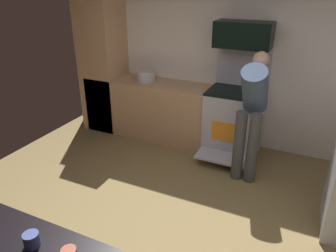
{
  "coord_description": "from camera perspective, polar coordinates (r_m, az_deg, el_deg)",
  "views": [
    {
      "loc": [
        1.25,
        -2.25,
        2.34
      ],
      "look_at": [
        0.06,
        0.3,
        1.05
      ],
      "focal_mm": 34.12,
      "sensor_mm": 36.0,
      "label": 1
    }
  ],
  "objects": [
    {
      "name": "cabinet_column",
      "position": [
        5.43,
        -11.42,
        10.4
      ],
      "size": [
        0.6,
        0.6,
        2.1
      ],
      "primitive_type": "cube",
      "color": "tan",
      "rests_on": "ground"
    },
    {
      "name": "stock_pot",
      "position": [
        5.03,
        -3.99,
        8.91
      ],
      "size": [
        0.29,
        0.29,
        0.16
      ],
      "primitive_type": "cylinder",
      "color": "silver",
      "rests_on": "lower_cabinet_run"
    },
    {
      "name": "lower_cabinet_run",
      "position": [
        5.11,
        -1.72,
        2.9
      ],
      "size": [
        2.4,
        0.6,
        0.9
      ],
      "primitive_type": "cube",
      "color": "tan",
      "rests_on": "ground"
    },
    {
      "name": "microwave",
      "position": [
        4.46,
        13.35,
        15.6
      ],
      "size": [
        0.74,
        0.38,
        0.34
      ],
      "primitive_type": "cube",
      "color": "black",
      "rests_on": "oven_range"
    },
    {
      "name": "oven_range",
      "position": [
        4.69,
        11.71,
        1.11
      ],
      "size": [
        0.76,
        0.97,
        1.52
      ],
      "color": "#B4B3C3",
      "rests_on": "ground"
    },
    {
      "name": "person_cook",
      "position": [
        3.98,
        14.74,
        2.98
      ],
      "size": [
        0.31,
        0.59,
        1.57
      ],
      "color": "#454545",
      "rests_on": "ground"
    },
    {
      "name": "mug_coffee",
      "position": [
        2.16,
        -23.2,
        -18.17
      ],
      "size": [
        0.09,
        0.09,
        0.09
      ],
      "primitive_type": "cylinder",
      "color": "#394986",
      "rests_on": "counter_island"
    },
    {
      "name": "ground_plane",
      "position": [
        3.49,
        -3.09,
        -17.81
      ],
      "size": [
        5.2,
        4.8,
        0.02
      ],
      "primitive_type": "cube",
      "color": "olive"
    },
    {
      "name": "wall_back",
      "position": [
        4.87,
        9.85,
        11.94
      ],
      "size": [
        5.2,
        0.12,
        2.6
      ],
      "primitive_type": "cube",
      "color": "silver",
      "rests_on": "ground"
    }
  ]
}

